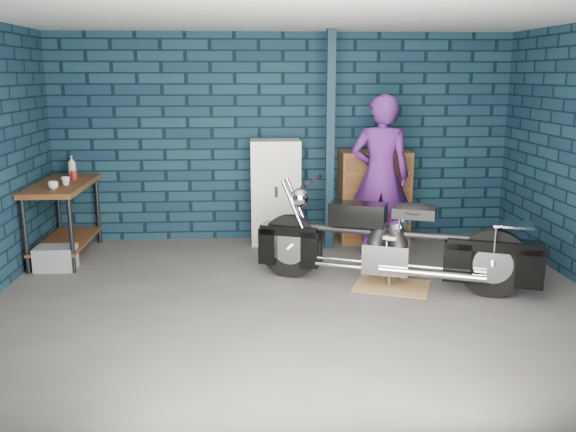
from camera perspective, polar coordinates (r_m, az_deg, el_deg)
name	(u,v)px	position (r m, az deg, el deg)	size (l,w,h in m)	color
ground	(298,304)	(5.96, 0.93, -8.25)	(6.00, 6.00, 0.00)	#54514E
room_walls	(294,102)	(6.10, 0.58, 10.62)	(6.02, 5.01, 2.71)	#0F2333
support_post	(330,142)	(7.59, 3.95, 6.90)	(0.10, 0.10, 2.70)	#102533
workbench	(64,220)	(7.80, -20.19, -0.39)	(0.60, 1.40, 0.91)	brown
drip_mat	(392,286)	(6.52, 9.67, -6.48)	(0.76, 0.57, 0.01)	#9A7543
motorcycle	(394,236)	(6.36, 9.86, -1.88)	(2.47, 0.67, 1.09)	black
person	(380,176)	(7.44, 8.63, 3.73)	(0.71, 0.47, 1.95)	#4D1C6A
storage_bin	(56,258)	(7.41, -20.91, -3.70)	(0.43, 0.31, 0.27)	gray
locker	(275,192)	(7.91, -1.18, 2.25)	(0.63, 0.45, 1.35)	silver
tool_chest	(374,197)	(8.08, 8.05, 1.81)	(0.90, 0.50, 1.20)	brown
shop_stool	(392,259)	(6.49, 9.74, -4.01)	(0.31, 0.31, 0.56)	beige
cup_a	(53,185)	(7.34, -21.11, 2.70)	(0.11, 0.11, 0.09)	beige
cup_b	(66,181)	(7.56, -20.08, 3.10)	(0.10, 0.10, 0.10)	beige
mug_red	(74,175)	(7.90, -19.41, 3.60)	(0.08, 0.08, 0.11)	maroon
bottle	(72,166)	(8.16, -19.56, 4.43)	(0.10, 0.10, 0.26)	gray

